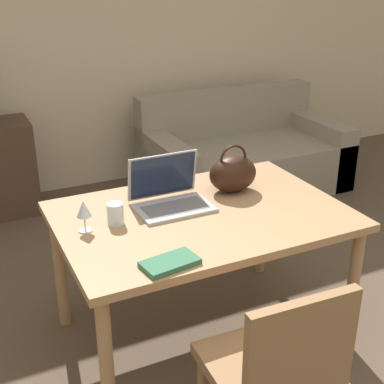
{
  "coord_description": "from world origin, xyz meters",
  "views": [
    {
      "loc": [
        -1.08,
        -1.32,
        1.87
      ],
      "look_at": [
        -0.06,
        0.78,
        0.85
      ],
      "focal_mm": 50.0,
      "sensor_mm": 36.0,
      "label": 1
    }
  ],
  "objects_px": {
    "drinking_glass": "(115,214)",
    "wine_glass": "(84,210)",
    "chair": "(277,368)",
    "couch": "(242,157)",
    "laptop": "(169,193)",
    "handbag": "(233,173)"
  },
  "relations": [
    {
      "from": "chair",
      "to": "laptop",
      "type": "relative_size",
      "value": 2.37
    },
    {
      "from": "chair",
      "to": "laptop",
      "type": "height_order",
      "value": "laptop"
    },
    {
      "from": "chair",
      "to": "laptop",
      "type": "xyz_separation_m",
      "value": [
        0.02,
        1.02,
        0.3
      ]
    },
    {
      "from": "drinking_glass",
      "to": "handbag",
      "type": "height_order",
      "value": "handbag"
    },
    {
      "from": "chair",
      "to": "laptop",
      "type": "distance_m",
      "value": 1.06
    },
    {
      "from": "chair",
      "to": "drinking_glass",
      "type": "bearing_deg",
      "value": 109.89
    },
    {
      "from": "couch",
      "to": "wine_glass",
      "type": "distance_m",
      "value": 2.51
    },
    {
      "from": "drinking_glass",
      "to": "chair",
      "type": "bearing_deg",
      "value": -72.59
    },
    {
      "from": "laptop",
      "to": "handbag",
      "type": "relative_size",
      "value": 1.42
    },
    {
      "from": "chair",
      "to": "drinking_glass",
      "type": "xyz_separation_m",
      "value": [
        -0.29,
        0.93,
        0.28
      ]
    },
    {
      "from": "drinking_glass",
      "to": "laptop",
      "type": "bearing_deg",
      "value": 15.56
    },
    {
      "from": "chair",
      "to": "wine_glass",
      "type": "height_order",
      "value": "wine_glass"
    },
    {
      "from": "chair",
      "to": "laptop",
      "type": "bearing_deg",
      "value": 91.46
    },
    {
      "from": "drinking_glass",
      "to": "wine_glass",
      "type": "distance_m",
      "value": 0.16
    },
    {
      "from": "chair",
      "to": "couch",
      "type": "bearing_deg",
      "value": 64.12
    },
    {
      "from": "couch",
      "to": "laptop",
      "type": "relative_size",
      "value": 4.56
    },
    {
      "from": "laptop",
      "to": "wine_glass",
      "type": "height_order",
      "value": "laptop"
    },
    {
      "from": "chair",
      "to": "drinking_glass",
      "type": "relative_size",
      "value": 8.56
    },
    {
      "from": "handbag",
      "to": "couch",
      "type": "bearing_deg",
      "value": 57.05
    },
    {
      "from": "handbag",
      "to": "drinking_glass",
      "type": "bearing_deg",
      "value": -171.43
    },
    {
      "from": "couch",
      "to": "handbag",
      "type": "relative_size",
      "value": 6.47
    },
    {
      "from": "drinking_glass",
      "to": "handbag",
      "type": "relative_size",
      "value": 0.39
    }
  ]
}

